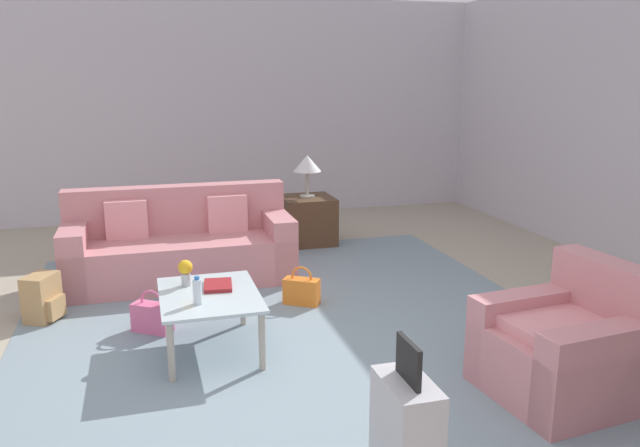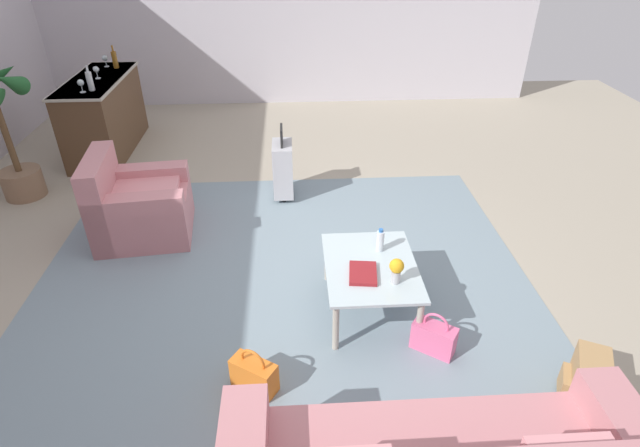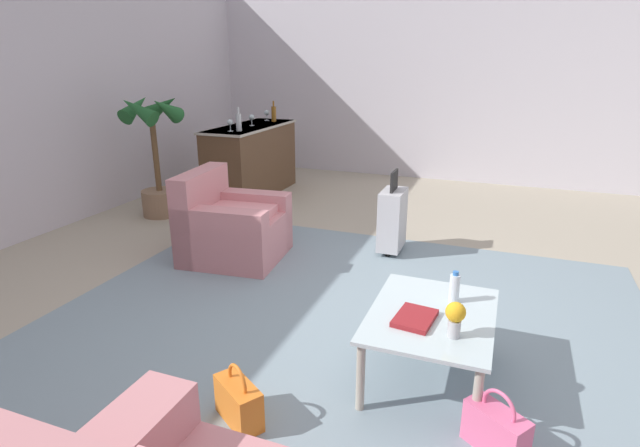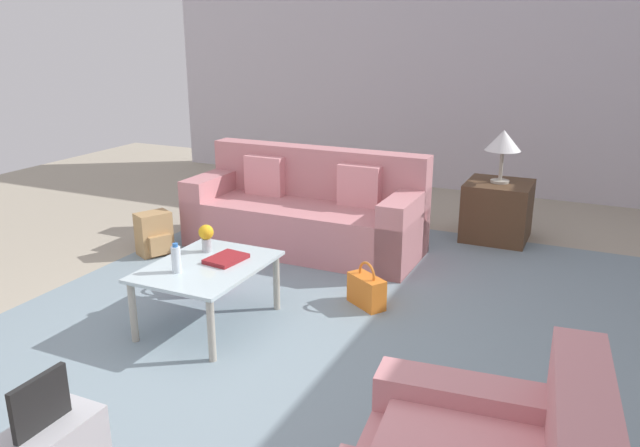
% 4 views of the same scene
% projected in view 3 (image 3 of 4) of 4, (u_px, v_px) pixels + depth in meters
% --- Properties ---
extents(ground_plane, '(12.00, 12.00, 0.00)m').
position_uv_depth(ground_plane, '(367.00, 332.00, 3.64)').
color(ground_plane, '#A89E89').
extents(wall_right, '(0.12, 8.00, 3.10)m').
position_uv_depth(wall_right, '(460.00, 81.00, 7.62)').
color(wall_right, silver).
rests_on(wall_right, ground).
extents(area_rug, '(5.20, 4.40, 0.01)m').
position_uv_depth(area_rug, '(311.00, 372.00, 3.17)').
color(area_rug, gray).
rests_on(area_rug, ground).
extents(armchair, '(0.94, 0.98, 0.86)m').
position_uv_depth(armchair, '(229.00, 229.00, 4.90)').
color(armchair, '#C67F84').
rests_on(armchair, ground).
extents(coffee_table, '(0.94, 0.72, 0.46)m').
position_uv_depth(coffee_table, '(431.00, 322.00, 2.99)').
color(coffee_table, silver).
rests_on(coffee_table, ground).
extents(water_bottle, '(0.06, 0.06, 0.20)m').
position_uv_depth(water_bottle, '(454.00, 288.00, 3.08)').
color(water_bottle, silver).
rests_on(water_bottle, coffee_table).
extents(coffee_table_book, '(0.30, 0.24, 0.03)m').
position_uv_depth(coffee_table_book, '(415.00, 318.00, 2.88)').
color(coffee_table_book, maroon).
rests_on(coffee_table_book, coffee_table).
extents(flower_vase, '(0.11, 0.11, 0.21)m').
position_uv_depth(flower_vase, '(455.00, 316.00, 2.68)').
color(flower_vase, '#B2B7BC').
rests_on(flower_vase, coffee_table).
extents(bar_console, '(1.72, 0.67, 0.99)m').
position_uv_depth(bar_console, '(251.00, 160.00, 7.10)').
color(bar_console, '#513823').
rests_on(bar_console, ground).
extents(wine_glass_leftmost, '(0.08, 0.08, 0.15)m').
position_uv_depth(wine_glass_leftmost, '(230.00, 123.00, 6.38)').
color(wine_glass_leftmost, silver).
rests_on(wine_glass_leftmost, bar_console).
extents(wine_glass_left_of_centre, '(0.08, 0.08, 0.15)m').
position_uv_depth(wine_glass_left_of_centre, '(252.00, 118.00, 6.90)').
color(wine_glass_left_of_centre, silver).
rests_on(wine_glass_left_of_centre, bar_console).
extents(wine_glass_right_of_centre, '(0.08, 0.08, 0.15)m').
position_uv_depth(wine_glass_right_of_centre, '(267.00, 113.00, 7.44)').
color(wine_glass_right_of_centre, silver).
rests_on(wine_glass_right_of_centre, bar_console).
extents(wine_bottle_clear, '(0.07, 0.07, 0.30)m').
position_uv_depth(wine_bottle_clear, '(239.00, 122.00, 6.41)').
color(wine_bottle_clear, silver).
rests_on(wine_bottle_clear, bar_console).
extents(wine_bottle_amber, '(0.07, 0.07, 0.30)m').
position_uv_depth(wine_bottle_amber, '(274.00, 114.00, 7.32)').
color(wine_bottle_amber, brown).
rests_on(wine_bottle_amber, bar_console).
extents(suitcase_silver, '(0.40, 0.22, 0.85)m').
position_uv_depth(suitcase_silver, '(392.00, 219.00, 5.01)').
color(suitcase_silver, '#B7B7BC').
rests_on(suitcase_silver, ground).
extents(handbag_orange, '(0.29, 0.34, 0.36)m').
position_uv_depth(handbag_orange, '(239.00, 401.00, 2.71)').
color(handbag_orange, orange).
rests_on(handbag_orange, ground).
extents(handbag_pink, '(0.30, 0.34, 0.36)m').
position_uv_depth(handbag_pink, '(496.00, 430.00, 2.50)').
color(handbag_pink, pink).
rests_on(handbag_pink, ground).
extents(potted_palm, '(0.64, 0.64, 1.52)m').
position_uv_depth(potted_palm, '(155.00, 154.00, 6.06)').
color(potted_palm, '#84664C').
rests_on(potted_palm, ground).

